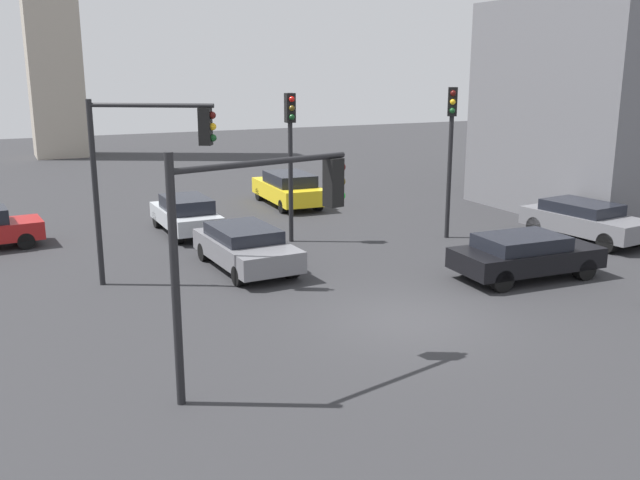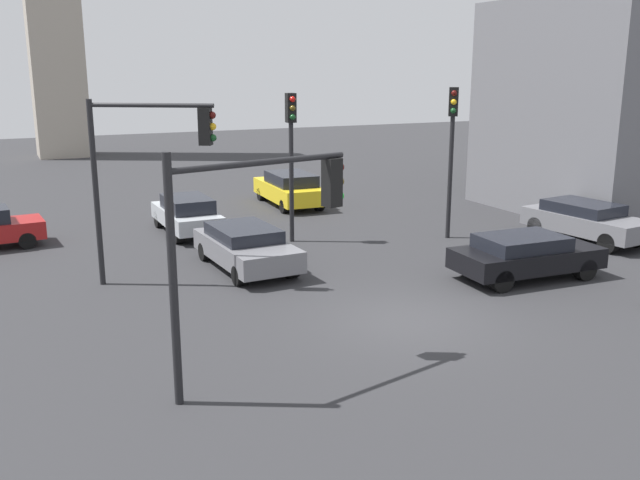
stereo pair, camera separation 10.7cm
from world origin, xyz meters
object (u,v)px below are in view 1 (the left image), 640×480
at_px(traffic_light_0, 451,135).
at_px(car_0, 246,246).
at_px(car_5, 288,188).
at_px(traffic_light_2, 263,216).
at_px(traffic_light_4, 290,140).
at_px(car_4, 186,214).
at_px(traffic_light_1, 149,153).
at_px(car_2, 585,220).
at_px(car_3, 525,255).

relative_size(traffic_light_0, car_0, 1.19).
distance_m(car_0, car_5, 10.24).
height_order(traffic_light_0, traffic_light_2, traffic_light_0).
bearing_deg(traffic_light_4, traffic_light_2, -22.03).
xyz_separation_m(car_0, car_4, (-0.46, 5.38, 0.05)).
bearing_deg(traffic_light_4, traffic_light_1, -56.26).
height_order(traffic_light_4, car_5, traffic_light_4).
xyz_separation_m(traffic_light_0, traffic_light_1, (-10.96, -1.32, 0.04)).
xyz_separation_m(traffic_light_1, car_2, (15.18, -1.13, -3.05)).
xyz_separation_m(traffic_light_1, car_5, (8.11, 9.50, -3.03)).
bearing_deg(traffic_light_1, traffic_light_2, -52.61).
distance_m(traffic_light_0, traffic_light_2, 13.18).
height_order(car_0, car_2, car_2).
distance_m(traffic_light_2, car_0, 8.35).
xyz_separation_m(traffic_light_2, car_3, (9.37, 3.08, -2.61)).
bearing_deg(car_4, car_2, -120.31).
relative_size(traffic_light_2, traffic_light_4, 0.90).
bearing_deg(traffic_light_2, car_2, 8.57).
bearing_deg(traffic_light_4, car_5, 161.68).
xyz_separation_m(traffic_light_0, car_2, (4.23, -2.45, -3.00)).
bearing_deg(car_2, car_5, -152.97).
bearing_deg(car_3, car_5, 101.04).
bearing_deg(traffic_light_0, car_4, -85.89).
relative_size(traffic_light_4, car_0, 1.15).
distance_m(traffic_light_0, car_4, 10.16).
bearing_deg(car_4, car_3, -143.42).
xyz_separation_m(traffic_light_0, car_0, (-8.02, -0.65, -3.06)).
bearing_deg(car_4, car_0, -175.97).
xyz_separation_m(traffic_light_2, car_4, (1.80, 12.97, -2.57)).
xyz_separation_m(traffic_light_4, car_0, (-2.63, -2.56, -2.94)).
distance_m(car_2, car_3, 5.81).
bearing_deg(traffic_light_2, car_5, 52.45).
bearing_deg(car_0, traffic_light_0, 91.95).
distance_m(traffic_light_0, traffic_light_4, 5.71).
bearing_deg(car_0, traffic_light_4, 131.53).
bearing_deg(car_0, car_5, 146.98).
distance_m(car_4, car_5, 6.60).
bearing_deg(traffic_light_2, car_0, 60.20).
xyz_separation_m(traffic_light_4, car_3, (4.48, -7.08, -2.93)).
bearing_deg(traffic_light_4, car_2, 69.30).
xyz_separation_m(car_2, car_3, (-5.13, -2.72, -0.04)).
height_order(car_2, car_3, car_2).
relative_size(car_2, car_3, 1.05).
xyz_separation_m(traffic_light_1, car_3, (10.05, -3.85, -3.09)).
bearing_deg(car_4, traffic_light_0, -119.99).
xyz_separation_m(traffic_light_2, car_5, (7.43, 16.43, -2.54)).
height_order(traffic_light_1, car_4, traffic_light_1).
relative_size(traffic_light_0, traffic_light_1, 1.03).
bearing_deg(car_3, car_4, 130.17).
height_order(car_4, car_5, car_5).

